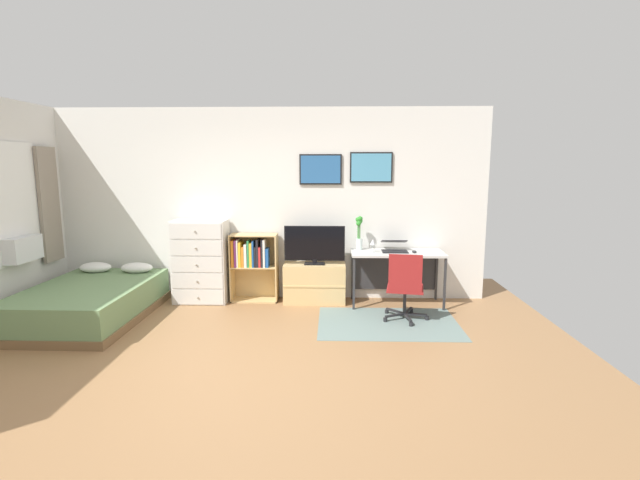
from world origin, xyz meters
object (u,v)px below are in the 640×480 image
at_px(dresser, 201,261).
at_px(wine_glass, 373,243).
at_px(tv_stand, 315,283).
at_px(laptop, 394,247).
at_px(desk, 396,261).
at_px(computer_mouse, 414,252).
at_px(bookshelf, 252,260).
at_px(television, 315,245).
at_px(office_chair, 405,285).
at_px(bamboo_vase, 359,231).
at_px(bed, 90,301).

relative_size(dresser, wine_glass, 6.42).
xyz_separation_m(tv_stand, laptop, (1.10, -0.01, 0.53)).
height_order(desk, computer_mouse, computer_mouse).
distance_m(bookshelf, television, 0.92).
xyz_separation_m(office_chair, laptop, (-0.04, 0.77, 0.34)).
height_order(tv_stand, office_chair, office_chair).
bearing_deg(bamboo_vase, bookshelf, -179.23).
bearing_deg(computer_mouse, bookshelf, 175.51).
bearing_deg(laptop, dresser, -179.02).
xyz_separation_m(dresser, desk, (2.73, 0.01, 0.02)).
relative_size(tv_stand, laptop, 2.24).
xyz_separation_m(office_chair, bamboo_vase, (-0.52, 0.84, 0.55)).
height_order(bed, office_chair, office_chair).
height_order(bed, desk, desk).
height_order(dresser, wine_glass, dresser).
height_order(dresser, computer_mouse, dresser).
distance_m(bed, dresser, 1.47).
xyz_separation_m(bed, desk, (3.92, 0.79, 0.38)).
bearing_deg(tv_stand, wine_glass, -9.72).
distance_m(bed, tv_stand, 2.90).
relative_size(bed, dresser, 1.74).
height_order(television, desk, television).
xyz_separation_m(office_chair, computer_mouse, (0.21, 0.65, 0.30)).
relative_size(bookshelf, tv_stand, 1.11).
distance_m(desk, computer_mouse, 0.30).
bearing_deg(tv_stand, dresser, -179.46).
xyz_separation_m(tv_stand, office_chair, (1.14, -0.78, 0.18)).
xyz_separation_m(office_chair, wine_glass, (-0.35, 0.65, 0.42)).
bearing_deg(desk, laptop, -171.17).
height_order(tv_stand, wine_glass, wine_glass).
relative_size(dresser, tv_stand, 1.35).
bearing_deg(bamboo_vase, television, -172.13).
relative_size(bookshelf, laptop, 2.50).
xyz_separation_m(desk, bamboo_vase, (-0.51, 0.07, 0.40)).
relative_size(bed, television, 2.41).
height_order(office_chair, wine_glass, wine_glass).
distance_m(office_chair, bamboo_vase, 1.13).
xyz_separation_m(computer_mouse, bamboo_vase, (-0.73, 0.20, 0.25)).
distance_m(tv_stand, computer_mouse, 1.44).
height_order(tv_stand, laptop, laptop).
bearing_deg(bed, laptop, 11.90).
distance_m(bookshelf, desk, 2.02).
height_order(bed, tv_stand, bed).
bearing_deg(office_chair, wine_glass, 128.14).
distance_m(television, laptop, 1.10).
bearing_deg(office_chair, tv_stand, 155.24).
bearing_deg(bookshelf, dresser, -175.32).
distance_m(desk, wine_glass, 0.46).
bearing_deg(wine_glass, laptop, 21.98).
distance_m(dresser, television, 1.61).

